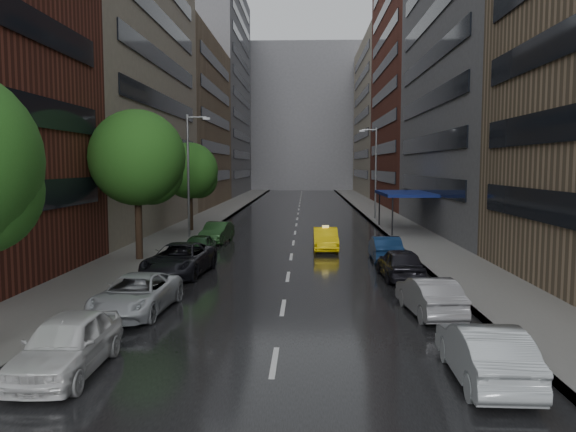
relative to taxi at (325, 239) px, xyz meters
name	(u,v)px	position (x,y,z in m)	size (l,w,h in m)	color
ground	(263,430)	(-2.13, -24.74, -0.72)	(220.00, 220.00, 0.00)	gray
road	(298,215)	(-2.13, 25.26, -0.72)	(14.00, 140.00, 0.01)	black
sidewalk_left	(216,214)	(-11.13, 25.26, -0.65)	(4.00, 140.00, 0.15)	gray
sidewalk_right	(380,215)	(6.87, 25.26, -0.65)	(4.00, 140.00, 0.15)	gray
buildings_left	(178,80)	(-17.13, 34.05, 15.26)	(8.00, 108.00, 38.00)	maroon
buildings_right	(426,84)	(12.86, 31.96, 14.31)	(8.05, 109.10, 36.00)	#937A5B
building_far	(302,119)	(-2.13, 93.26, 15.28)	(40.00, 14.00, 32.00)	slate
tree_mid	(137,158)	(-10.73, -4.55, 5.14)	(5.38, 5.38, 8.57)	#382619
tree_far	(190,171)	(-10.73, 9.72, 4.28)	(4.59, 4.59, 7.31)	#382619
taxi	(325,239)	(0.00, 0.00, 0.00)	(1.53, 4.39, 1.45)	yellow
parked_cars_left	(171,267)	(-7.53, -10.29, 0.03)	(3.13, 29.50, 1.58)	silver
parked_cars_right	(414,279)	(3.27, -12.59, 0.01)	(1.92, 22.46, 1.53)	#AAB0B4
street_lamp_left	(189,173)	(-9.85, 5.26, 4.17)	(1.74, 0.22, 9.00)	gray
street_lamp_right	(375,171)	(5.59, 20.26, 4.17)	(1.74, 0.22, 9.00)	gray
awning	(405,194)	(6.85, 10.26, 2.41)	(4.00, 8.00, 3.12)	navy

